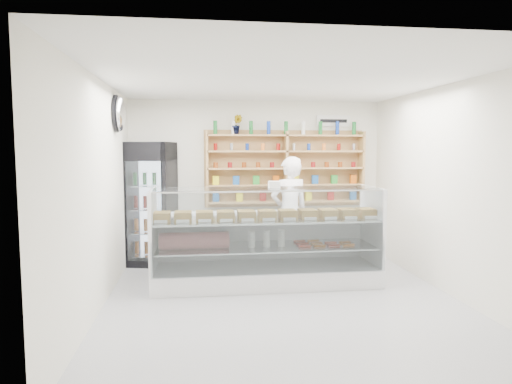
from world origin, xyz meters
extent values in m
plane|color=#ADACB2|center=(0.00, 0.00, 0.00)|extent=(5.00, 5.00, 0.00)
plane|color=white|center=(0.00, 0.00, 2.80)|extent=(5.00, 5.00, 0.00)
plane|color=white|center=(0.00, 2.50, 1.40)|extent=(4.50, 0.00, 4.50)
plane|color=white|center=(0.00, -2.50, 1.40)|extent=(4.50, 0.00, 4.50)
plane|color=white|center=(-2.25, 0.00, 1.40)|extent=(0.00, 5.00, 5.00)
plane|color=white|center=(2.25, 0.00, 1.40)|extent=(0.00, 5.00, 5.00)
cube|color=white|center=(-0.11, 0.69, 0.13)|extent=(3.21, 0.91, 0.27)
cube|color=white|center=(-0.11, 1.11, 0.60)|extent=(3.21, 0.05, 0.67)
cube|color=silver|center=(-0.11, 0.69, 0.55)|extent=(3.08, 0.80, 0.02)
cube|color=silver|center=(-0.11, 0.69, 0.94)|extent=(3.15, 0.84, 0.02)
cube|color=silver|center=(-0.11, 0.25, 0.83)|extent=(3.15, 0.13, 1.12)
cube|color=silver|center=(-0.11, 0.64, 1.39)|extent=(3.15, 0.64, 0.01)
imported|color=white|center=(0.42, 1.61, 0.91)|extent=(0.76, 0.61, 1.82)
cube|color=black|center=(-1.85, 2.14, 1.03)|extent=(0.88, 0.87, 2.06)
cube|color=#260431|center=(-1.77, 1.81, 1.90)|extent=(0.71, 0.19, 0.29)
cube|color=silver|center=(-1.77, 1.79, 0.94)|extent=(0.61, 0.15, 1.62)
cube|color=tan|center=(-0.90, 2.34, 1.59)|extent=(0.04, 0.28, 1.33)
cube|color=tan|center=(0.50, 2.34, 1.59)|extent=(0.04, 0.28, 1.33)
cube|color=tan|center=(1.90, 2.34, 1.59)|extent=(0.04, 0.28, 1.33)
cube|color=tan|center=(0.50, 2.34, 1.00)|extent=(2.80, 0.28, 0.03)
cube|color=tan|center=(0.50, 2.34, 1.30)|extent=(2.80, 0.28, 0.03)
cube|color=tan|center=(0.50, 2.34, 1.60)|extent=(2.80, 0.28, 0.03)
cube|color=tan|center=(0.50, 2.34, 1.90)|extent=(2.80, 0.28, 0.03)
cube|color=tan|center=(0.50, 2.34, 2.18)|extent=(2.80, 0.28, 0.03)
imported|color=#1E6626|center=(-0.38, 2.34, 2.37)|extent=(0.22, 0.19, 0.34)
ellipsoid|color=silver|center=(-2.17, 1.20, 2.45)|extent=(0.15, 0.50, 0.50)
cube|color=white|center=(1.40, 2.47, 2.45)|extent=(0.62, 0.03, 0.20)
camera|label=1|loc=(-1.08, -5.66, 1.94)|focal=32.00mm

